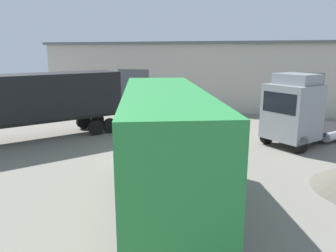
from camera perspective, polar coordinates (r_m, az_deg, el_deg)
ground_plane at (r=16.42m, az=-2.03°, el=-6.04°), size 60.00×60.00×0.00m
warehouse_building at (r=33.42m, az=8.93°, el=8.99°), size 34.32×9.22×6.12m
tractor_unit_grey at (r=19.93m, az=21.55°, el=2.24°), size 5.78×6.45×4.12m
container_trailer_teal at (r=21.22m, az=-23.24°, el=4.40°), size 8.72×10.46×4.00m
container_trailer_white at (r=10.80m, az=-0.69°, el=-1.70°), size 5.93×9.59×4.14m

